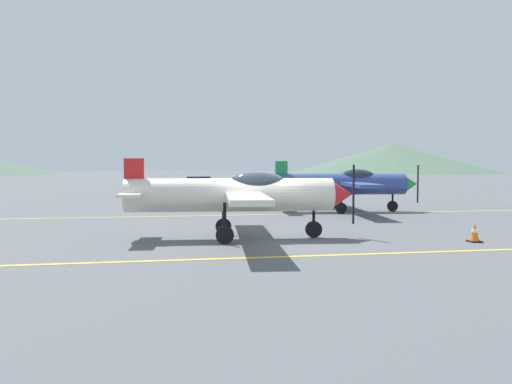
{
  "coord_description": "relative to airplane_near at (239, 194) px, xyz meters",
  "views": [
    {
      "loc": [
        -2.82,
        -15.44,
        2.36
      ],
      "look_at": [
        0.9,
        6.0,
        1.2
      ],
      "focal_mm": 34.93,
      "sensor_mm": 36.0,
      "label": 1
    }
  ],
  "objects": [
    {
      "name": "airplane_mid",
      "position": [
        6.66,
        8.36,
        0.0
      ],
      "size": [
        7.53,
        8.65,
        2.59
      ],
      "color": "#33478C",
      "rests_on": "ground_plane"
    },
    {
      "name": "hill_centerleft",
      "position": [
        67.58,
        132.9,
        3.13
      ],
      "size": [
        65.11,
        65.11,
        9.18
      ],
      "primitive_type": "cone",
      "color": "#4C6651",
      "rests_on": "ground_plane"
    },
    {
      "name": "apron_line_far",
      "position": [
        0.63,
        7.46,
        -1.45
      ],
      "size": [
        80.0,
        0.16,
        0.01
      ],
      "primitive_type": "cube",
      "color": "yellow",
      "rests_on": "ground_plane"
    },
    {
      "name": "airplane_near",
      "position": [
        0.0,
        0.0,
        0.0
      ],
      "size": [
        7.52,
        8.65,
        2.59
      ],
      "color": "silver",
      "rests_on": "ground_plane"
    },
    {
      "name": "car_sedan",
      "position": [
        -0.2,
        18.77,
        -0.61
      ],
      "size": [
        2.25,
        4.41,
        1.62
      ],
      "color": "#3372BF",
      "rests_on": "ground_plane"
    },
    {
      "name": "traffic_cone_front",
      "position": [
        7.07,
        -1.95,
        -1.17
      ],
      "size": [
        0.36,
        0.36,
        0.59
      ],
      "color": "black",
      "rests_on": "ground_plane"
    },
    {
      "name": "apron_line_near",
      "position": [
        0.63,
        -3.42,
        -1.45
      ],
      "size": [
        80.0,
        0.16,
        0.01
      ],
      "primitive_type": "cube",
      "color": "yellow",
      "rests_on": "ground_plane"
    },
    {
      "name": "ground_plane",
      "position": [
        0.63,
        -0.39,
        -1.46
      ],
      "size": [
        400.0,
        400.0,
        0.0
      ],
      "primitive_type": "plane",
      "color": "#54565B"
    }
  ]
}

